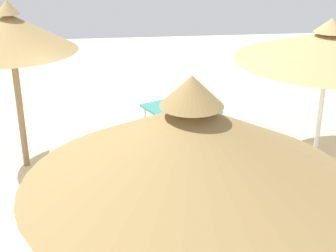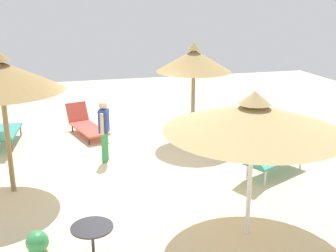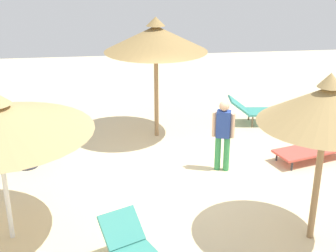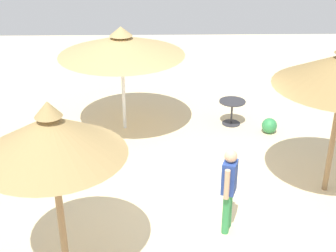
# 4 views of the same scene
# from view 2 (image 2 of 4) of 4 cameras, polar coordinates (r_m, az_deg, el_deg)

# --- Properties ---
(ground) EXTENTS (24.00, 24.00, 0.10)m
(ground) POSITION_cam_2_polar(r_m,az_deg,el_deg) (10.20, -5.23, -6.55)
(ground) COLOR beige
(parasol_umbrella_back) EXTENTS (2.52, 2.52, 3.04)m
(parasol_umbrella_back) POSITION_cam_2_polar(r_m,az_deg,el_deg) (9.09, -21.80, 6.27)
(parasol_umbrella_back) COLOR olive
(parasol_umbrella_back) RESTS_ON ground
(parasol_umbrella_center) EXTENTS (2.99, 2.99, 2.59)m
(parasol_umbrella_center) POSITION_cam_2_polar(r_m,az_deg,el_deg) (7.01, 11.55, 1.17)
(parasol_umbrella_center) COLOR white
(parasol_umbrella_center) RESTS_ON ground
(parasol_umbrella_edge) EXTENTS (2.09, 2.09, 2.86)m
(parasol_umbrella_edge) POSITION_cam_2_polar(r_m,az_deg,el_deg) (11.74, 3.51, 8.82)
(parasol_umbrella_edge) COLOR olive
(parasol_umbrella_edge) RESTS_ON ground
(lounge_chair_far_left) EXTENTS (2.08, 1.20, 0.83)m
(lounge_chair_far_left) POSITION_cam_2_polar(r_m,az_deg,el_deg) (13.04, -11.11, 0.24)
(lounge_chair_far_left) COLOR #CC4C3F
(lounge_chair_far_left) RESTS_ON ground
(lounge_chair_near_left) EXTENTS (1.44, 2.13, 0.81)m
(lounge_chair_near_left) POSITION_cam_2_polar(r_m,az_deg,el_deg) (10.06, 13.51, -4.42)
(lounge_chair_near_left) COLOR teal
(lounge_chair_near_left) RESTS_ON ground
(lounge_chair_front) EXTENTS (2.16, 0.87, 0.74)m
(lounge_chair_front) POSITION_cam_2_polar(r_m,az_deg,el_deg) (12.60, -21.43, -0.93)
(lounge_chair_front) COLOR teal
(lounge_chair_front) RESTS_ON ground
(person_standing_far_right) EXTENTS (0.46, 0.31, 1.58)m
(person_standing_far_right) POSITION_cam_2_polar(r_m,az_deg,el_deg) (10.63, -8.67, -0.22)
(person_standing_far_right) COLOR #338C4C
(person_standing_far_right) RESTS_ON ground
(handbag) EXTENTS (0.16, 0.37, 0.46)m
(handbag) POSITION_cam_2_polar(r_m,az_deg,el_deg) (14.09, 5.93, 1.06)
(handbag) COLOR black
(handbag) RESTS_ON ground
(side_table_round) EXTENTS (0.66, 0.66, 0.63)m
(side_table_round) POSITION_cam_2_polar(r_m,az_deg,el_deg) (6.87, -10.19, -14.72)
(side_table_round) COLOR #2D2D33
(side_table_round) RESTS_ON ground
(beach_ball) EXTENTS (0.38, 0.38, 0.38)m
(beach_ball) POSITION_cam_2_polar(r_m,az_deg,el_deg) (7.46, -17.31, -14.78)
(beach_ball) COLOR #338C4C
(beach_ball) RESTS_ON ground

